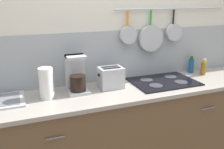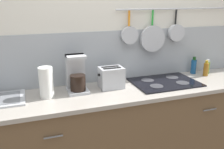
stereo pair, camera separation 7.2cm
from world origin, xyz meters
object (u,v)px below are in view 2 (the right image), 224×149
bottle_hot_sauce (207,67)px  toaster (111,78)px  bottle_olive_oil (206,69)px  bottle_sesame_oil (194,66)px  coffee_maker (77,76)px  paper_towel_roll (46,83)px

bottle_hot_sauce → toaster: bearing=-176.6°
bottle_olive_oil → bottle_sesame_oil: bearing=119.5°
toaster → bottle_sesame_oil: size_ratio=1.26×
bottle_olive_oil → bottle_hot_sauce: bottle_olive_oil is taller
bottle_olive_oil → bottle_hot_sauce: bearing=41.4°
bottle_sesame_oil → bottle_olive_oil: 0.13m
bottle_sesame_oil → bottle_hot_sauce: 0.14m
coffee_maker → bottle_sesame_oil: (1.29, 0.11, -0.05)m
bottle_hot_sauce → coffee_maker: bearing=-178.1°
bottle_hot_sauce → bottle_sesame_oil: bearing=154.4°
paper_towel_roll → bottle_hot_sauce: paper_towel_roll is taller
paper_towel_roll → bottle_sesame_oil: paper_towel_roll is taller
bottle_sesame_oil → bottle_hot_sauce: bottle_sesame_oil is taller
bottle_sesame_oil → paper_towel_roll: bearing=-173.7°
coffee_maker → bottle_olive_oil: 1.36m
toaster → bottle_olive_oil: toaster is taller
bottle_olive_oil → bottle_hot_sauce: size_ratio=1.04×
bottle_hot_sauce → bottle_olive_oil: bearing=-138.6°
paper_towel_roll → coffee_maker: 0.27m
coffee_maker → bottle_olive_oil: size_ratio=1.98×
toaster → coffee_maker: bearing=176.6°
coffee_maker → toaster: bearing=-3.4°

